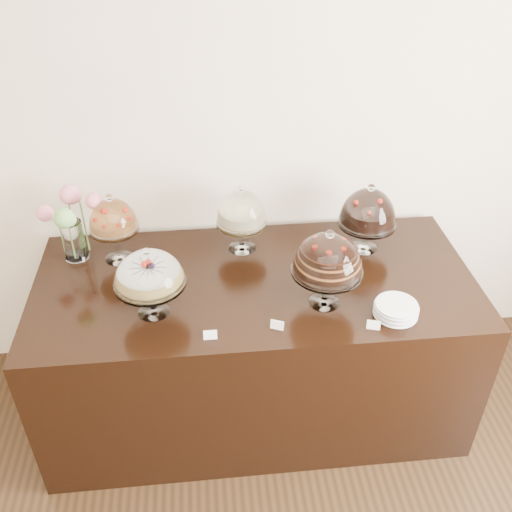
{
  "coord_description": "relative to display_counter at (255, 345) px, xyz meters",
  "views": [
    {
      "loc": [
        -0.08,
        0.21,
        2.64
      ],
      "look_at": [
        0.15,
        2.4,
        1.08
      ],
      "focal_mm": 40.0,
      "sensor_mm": 36.0,
      "label": 1
    }
  ],
  "objects": [
    {
      "name": "cake_stand_choco_layer",
      "position": [
        0.31,
        -0.21,
        0.71
      ],
      "size": [
        0.33,
        0.33,
        0.41
      ],
      "color": "white",
      "rests_on": "display_counter"
    },
    {
      "name": "wall_back",
      "position": [
        -0.15,
        0.55,
        1.05
      ],
      "size": [
        5.0,
        0.04,
        3.0
      ],
      "primitive_type": "cube",
      "color": "beige",
      "rests_on": "ground"
    },
    {
      "name": "cake_stand_cheesecake",
      "position": [
        -0.04,
        0.29,
        0.68
      ],
      "size": [
        0.27,
        0.27,
        0.38
      ],
      "color": "white",
      "rests_on": "display_counter"
    },
    {
      "name": "price_card_extra",
      "position": [
        0.06,
        -0.37,
        0.47
      ],
      "size": [
        0.06,
        0.04,
        0.04
      ],
      "primitive_type": "cube",
      "rotation": [
        -0.21,
        0.0,
        -0.39
      ],
      "color": "white",
      "rests_on": "display_counter"
    },
    {
      "name": "price_card_left",
      "position": [
        -0.24,
        -0.4,
        0.47
      ],
      "size": [
        0.06,
        0.02,
        0.04
      ],
      "primitive_type": "cube",
      "rotation": [
        -0.21,
        0.0,
        -0.01
      ],
      "color": "white",
      "rests_on": "display_counter"
    },
    {
      "name": "cake_stand_fruit_tart",
      "position": [
        -0.69,
        0.26,
        0.69
      ],
      "size": [
        0.25,
        0.25,
        0.38
      ],
      "color": "white",
      "rests_on": "display_counter"
    },
    {
      "name": "display_counter",
      "position": [
        0.0,
        0.0,
        0.0
      ],
      "size": [
        2.2,
        1.0,
        0.9
      ],
      "primitive_type": "cube",
      "color": "black",
      "rests_on": "ground"
    },
    {
      "name": "cake_stand_sugar_sponge",
      "position": [
        -0.49,
        -0.19,
        0.68
      ],
      "size": [
        0.33,
        0.33,
        0.36
      ],
      "color": "white",
      "rests_on": "display_counter"
    },
    {
      "name": "price_card_right",
      "position": [
        0.49,
        -0.41,
        0.47
      ],
      "size": [
        0.06,
        0.03,
        0.04
      ],
      "primitive_type": "cube",
      "rotation": [
        -0.21,
        0.0,
        -0.29
      ],
      "color": "white",
      "rests_on": "display_counter"
    },
    {
      "name": "flower_vase",
      "position": [
        -0.91,
        0.28,
        0.68
      ],
      "size": [
        0.33,
        0.32,
        0.38
      ],
      "color": "white",
      "rests_on": "display_counter"
    },
    {
      "name": "plate_stack",
      "position": [
        0.62,
        -0.33,
        0.48
      ],
      "size": [
        0.2,
        0.2,
        0.06
      ],
      "color": "silver",
      "rests_on": "display_counter"
    },
    {
      "name": "cake_stand_dark_choco",
      "position": [
        0.61,
        0.22,
        0.68
      ],
      "size": [
        0.31,
        0.31,
        0.39
      ],
      "color": "white",
      "rests_on": "display_counter"
    }
  ]
}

